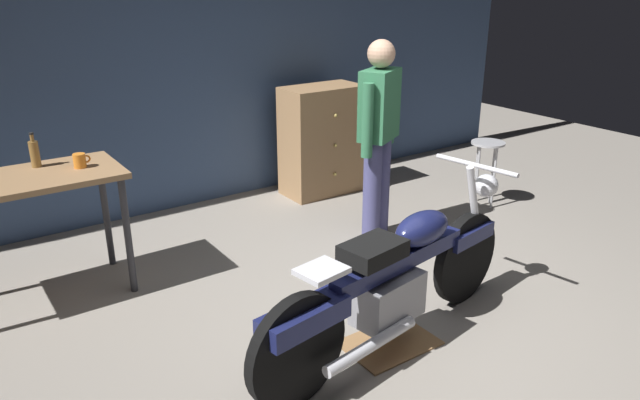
{
  "coord_description": "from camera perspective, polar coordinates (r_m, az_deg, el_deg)",
  "views": [
    {
      "loc": [
        -2.28,
        -2.54,
        2.15
      ],
      "look_at": [
        -0.04,
        0.7,
        0.65
      ],
      "focal_mm": 33.64,
      "sensor_mm": 36.0,
      "label": 1
    }
  ],
  "objects": [
    {
      "name": "shop_stool",
      "position": [
        5.98,
        15.59,
        4.04
      ],
      "size": [
        0.32,
        0.32,
        0.64
      ],
      "color": "#B2B2B7",
      "rests_on": "ground_plane"
    },
    {
      "name": "back_wall",
      "position": [
        5.83,
        -11.92,
        14.53
      ],
      "size": [
        8.0,
        0.12,
        3.1
      ],
      "primitive_type": "cube",
      "color": "#384C70",
      "rests_on": "ground_plane"
    },
    {
      "name": "workbench",
      "position": [
        4.4,
        -26.66,
        0.49
      ],
      "size": [
        1.3,
        0.64,
        0.9
      ],
      "color": "#99724C",
      "rests_on": "ground_plane"
    },
    {
      "name": "person_standing",
      "position": [
        4.92,
        5.58,
        6.33
      ],
      "size": [
        0.51,
        0.37,
        1.67
      ],
      "rotation": [
        0.0,
        0.0,
        3.63
      ],
      "color": "#49497B",
      "rests_on": "ground_plane"
    },
    {
      "name": "ground_plane",
      "position": [
        4.04,
        6.24,
        -11.5
      ],
      "size": [
        12.0,
        12.0,
        0.0
      ],
      "primitive_type": "plane",
      "color": "gray"
    },
    {
      "name": "wooden_dresser",
      "position": [
        6.11,
        0.19,
        5.69
      ],
      "size": [
        0.8,
        0.47,
        1.1
      ],
      "color": "#99724C",
      "rests_on": "ground_plane"
    },
    {
      "name": "bottle",
      "position": [
        4.53,
        -25.51,
        4.04
      ],
      "size": [
        0.06,
        0.06,
        0.24
      ],
      "color": "olive",
      "rests_on": "workbench"
    },
    {
      "name": "mug_orange_travel",
      "position": [
        4.41,
        -21.87,
        3.5
      ],
      "size": [
        0.12,
        0.08,
        0.1
      ],
      "color": "orange",
      "rests_on": "workbench"
    },
    {
      "name": "drip_tray",
      "position": [
        3.83,
        6.61,
        -13.34
      ],
      "size": [
        0.56,
        0.4,
        0.01
      ],
      "primitive_type": "cube",
      "color": "olive",
      "rests_on": "ground_plane"
    },
    {
      "name": "motorcycle",
      "position": [
        3.62,
        7.26,
        -7.36
      ],
      "size": [
        2.17,
        0.71,
        1.0
      ],
      "rotation": [
        0.0,
        0.0,
        0.16
      ],
      "color": "black",
      "rests_on": "ground_plane"
    }
  ]
}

